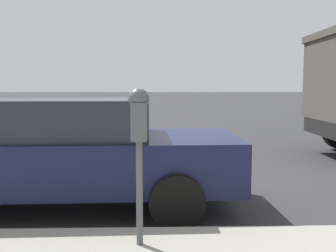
# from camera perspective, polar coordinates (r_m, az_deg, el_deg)

# --- Properties ---
(ground_plane) EXTENTS (220.00, 220.00, 0.00)m
(ground_plane) POSITION_cam_1_polar(r_m,az_deg,el_deg) (6.35, -4.40, -9.03)
(ground_plane) COLOR #333335
(parking_meter) EXTENTS (0.21, 0.19, 1.43)m
(parking_meter) POSITION_cam_1_polar(r_m,az_deg,el_deg) (3.52, -4.23, -0.06)
(parking_meter) COLOR #4C5156
(parking_meter) RESTS_ON sidewalk
(car_navy) EXTENTS (2.11, 4.51, 1.45)m
(car_navy) POSITION_cam_1_polar(r_m,az_deg,el_deg) (5.39, -14.81, -3.45)
(car_navy) COLOR #14193D
(car_navy) RESTS_ON ground_plane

